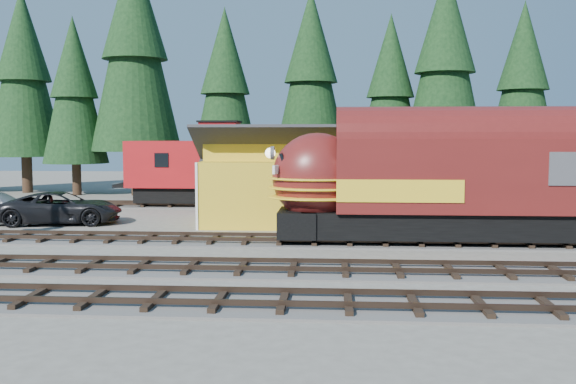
# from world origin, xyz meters

# --- Properties ---
(ground) EXTENTS (120.00, 120.00, 0.00)m
(ground) POSITION_xyz_m (0.00, 0.00, 0.00)
(ground) COLOR #6B665B
(ground) RESTS_ON ground
(track_siding) EXTENTS (68.00, 3.20, 0.33)m
(track_siding) POSITION_xyz_m (10.00, 4.00, 0.06)
(track_siding) COLOR #4C4947
(track_siding) RESTS_ON ground
(track_spur) EXTENTS (32.00, 3.20, 0.33)m
(track_spur) POSITION_xyz_m (-10.00, 18.00, 0.06)
(track_spur) COLOR #4C4947
(track_spur) RESTS_ON ground
(depot) EXTENTS (12.80, 7.00, 5.30)m
(depot) POSITION_xyz_m (-0.00, 10.50, 2.96)
(depot) COLOR gold
(depot) RESTS_ON ground
(conifer_backdrop) EXTENTS (79.13, 23.21, 17.23)m
(conifer_backdrop) POSITION_xyz_m (6.90, 25.38, 9.97)
(conifer_backdrop) COLOR black
(conifer_backdrop) RESTS_ON ground
(locomotive) EXTENTS (16.63, 3.31, 4.52)m
(locomotive) POSITION_xyz_m (5.94, 4.00, 2.63)
(locomotive) COLOR black
(locomotive) RESTS_ON ground
(caboose) EXTENTS (10.13, 2.94, 5.27)m
(caboose) POSITION_xyz_m (-7.60, 18.00, 2.61)
(caboose) COLOR black
(caboose) RESTS_ON ground
(pickup_truck_a) EXTENTS (6.63, 3.85, 1.74)m
(pickup_truck_a) POSITION_xyz_m (-13.72, 9.26, 0.87)
(pickup_truck_a) COLOR black
(pickup_truck_a) RESTS_ON ground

